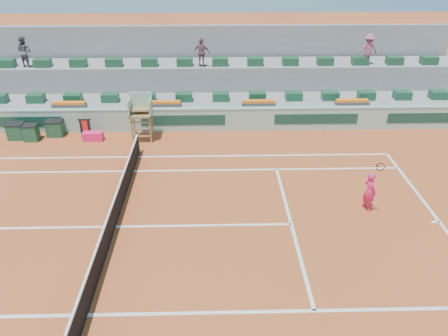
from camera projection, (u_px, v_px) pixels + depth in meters
The scene contains 20 objects.
ground at pixel (115, 227), 15.80m from camera, with size 90.00×90.00×0.00m, color #9D431E.
seating_tier_lower at pixel (150, 105), 24.87m from camera, with size 36.00×4.00×1.20m, color gray.
seating_tier_upper at pixel (153, 85), 25.93m from camera, with size 36.00×2.40×2.60m, color gray.
stadium_back_wall at pixel (155, 62), 26.89m from camera, with size 36.00×0.40×4.40m, color gray.
player_bag at pixel (93, 136), 22.11m from camera, with size 1.00×0.44×0.44m, color #F72064.
spectator_left at pixel (24, 51), 24.29m from camera, with size 0.83×0.64×1.70m, color #52515E.
spectator_mid at pixel (202, 53), 24.25m from camera, with size 0.93×0.39×1.59m, color #754E59.
spectator_right at pixel (368, 49), 24.57m from camera, with size 1.12×0.64×1.74m, color #9F4F60.
court_lines at pixel (115, 227), 15.80m from camera, with size 23.89×11.09×0.01m.
tennis_net at pixel (114, 215), 15.55m from camera, with size 0.10×11.97×1.10m.
advertising_hoarding at pixel (146, 120), 22.93m from camera, with size 36.00×0.34×1.26m.
umpire_chair at pixel (141, 111), 21.61m from camera, with size 1.10×0.90×2.40m.
seat_row_lower at pixel (147, 97), 23.69m from camera, with size 32.90×0.60×0.44m.
seat_row_upper at pixel (149, 62), 24.67m from camera, with size 32.90×0.60×0.44m.
flower_planters at pixel (117, 104), 23.00m from camera, with size 26.80×0.36×0.28m.
drink_cooler_a at pixel (55, 128), 22.54m from camera, with size 0.84×0.73×0.84m.
drink_cooler_b at pixel (31, 132), 22.03m from camera, with size 0.71×0.61×0.84m.
drink_cooler_c at pixel (16, 131), 22.20m from camera, with size 0.83×0.72×0.84m.
towel_rack at pixel (85, 127), 22.19m from camera, with size 0.65×0.11×1.03m.
tennis_player at pixel (370, 191), 16.43m from camera, with size 0.57×0.90×2.28m.
Camera 1 is at (3.62, -12.88, 9.52)m, focal length 35.00 mm.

